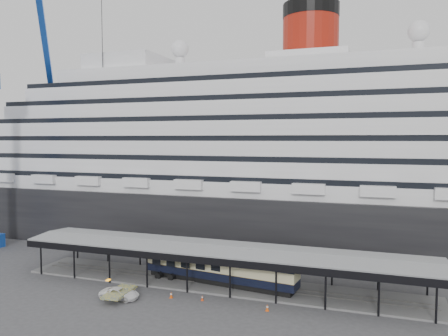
{
  "coord_description": "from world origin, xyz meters",
  "views": [
    {
      "loc": [
        19.42,
        -49.22,
        19.63
      ],
      "look_at": [
        -0.35,
        8.0,
        15.58
      ],
      "focal_mm": 35.0,
      "sensor_mm": 36.0,
      "label": 1
    }
  ],
  "objects": [
    {
      "name": "pullman_carriage",
      "position": [
        -0.0,
        5.0,
        2.6
      ],
      "size": [
        21.9,
        5.6,
        21.33
      ],
      "rotation": [
        0.0,
        0.0,
        -0.13
      ],
      "color": "black",
      "rests_on": "ground"
    },
    {
      "name": "cruise_ship",
      "position": [
        0.05,
        32.0,
        18.35
      ],
      "size": [
        130.0,
        30.0,
        43.9
      ],
      "color": "black",
      "rests_on": "ground"
    },
    {
      "name": "ground",
      "position": [
        0.0,
        0.0,
        0.0
      ],
      "size": [
        200.0,
        200.0,
        0.0
      ],
      "primitive_type": "plane",
      "color": "#3D3D40",
      "rests_on": "ground"
    },
    {
      "name": "port_truck",
      "position": [
        -9.81,
        -3.92,
        0.68
      ],
      "size": [
        4.99,
        2.52,
        1.35
      ],
      "primitive_type": "imported",
      "rotation": [
        0.0,
        0.0,
        1.63
      ],
      "color": "white",
      "rests_on": "ground"
    },
    {
      "name": "platform_canopy",
      "position": [
        0.0,
        5.0,
        2.36
      ],
      "size": [
        56.0,
        9.18,
        5.3
      ],
      "color": "slate",
      "rests_on": "ground"
    },
    {
      "name": "traffic_cone_right",
      "position": [
        8.22,
        -1.66,
        0.39
      ],
      "size": [
        0.43,
        0.43,
        0.79
      ],
      "rotation": [
        0.0,
        0.0,
        0.07
      ],
      "color": "#E5510C",
      "rests_on": "ground"
    },
    {
      "name": "traffic_cone_left",
      "position": [
        -0.0,
        -1.1,
        0.33
      ],
      "size": [
        0.44,
        0.44,
        0.66
      ],
      "rotation": [
        0.0,
        0.0,
        0.41
      ],
      "color": "red",
      "rests_on": "ground"
    },
    {
      "name": "traffic_cone_mid",
      "position": [
        -3.97,
        -1.54,
        0.39
      ],
      "size": [
        0.42,
        0.42,
        0.79
      ],
      "rotation": [
        0.0,
        0.0,
        -0.04
      ],
      "color": "#DA4E0C",
      "rests_on": "ground"
    }
  ]
}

